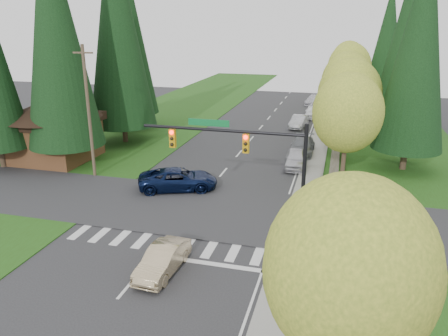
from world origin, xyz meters
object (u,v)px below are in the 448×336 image
at_px(sedan_champagne, 163,260).
at_px(parked_car_e, 313,100).
at_px(parked_car_d, 313,112).
at_px(parked_car_a, 296,159).
at_px(parked_car_b, 302,146).
at_px(suv_navy, 178,179).
at_px(parked_car_c, 299,122).

xyz_separation_m(sedan_champagne, parked_car_e, (3.63, 48.02, 0.02)).
distance_m(sedan_champagne, parked_car_d, 38.58).
height_order(parked_car_a, parked_car_b, parked_car_a).
height_order(suv_navy, parked_car_b, suv_navy).
bearing_deg(parked_car_b, parked_car_e, 92.33).
relative_size(sedan_champagne, parked_car_e, 0.85).
xyz_separation_m(parked_car_c, parked_car_d, (1.14, 5.91, 0.07)).
relative_size(parked_car_a, parked_car_e, 0.93).
bearing_deg(parked_car_b, parked_car_c, 97.98).
xyz_separation_m(suv_navy, parked_car_a, (7.61, 7.34, -0.04)).
height_order(sedan_champagne, parked_car_b, parked_car_b).
height_order(parked_car_c, parked_car_e, parked_car_c).
xyz_separation_m(suv_navy, parked_car_d, (7.47, 27.83, 0.00)).
height_order(parked_car_c, parked_car_d, parked_car_d).
xyz_separation_m(suv_navy, parked_car_c, (6.34, 21.92, -0.07)).
distance_m(suv_navy, parked_car_d, 28.81).
height_order(parked_car_d, parked_car_e, parked_car_d).
xyz_separation_m(sedan_champagne, parked_car_b, (4.52, 21.98, 0.07)).
distance_m(parked_car_a, parked_car_e, 30.18).
distance_m(parked_car_b, parked_car_c, 10.55).
bearing_deg(parked_car_c, suv_navy, -99.48).
distance_m(sedan_champagne, parked_car_e, 48.16).
height_order(parked_car_a, parked_car_c, parked_car_a).
height_order(parked_car_a, parked_car_e, parked_car_a).
bearing_deg(parked_car_c, parked_car_b, -75.74).
bearing_deg(parked_car_e, parked_car_c, -85.06).
distance_m(sedan_champagne, suv_navy, 11.00).
height_order(parked_car_b, parked_car_c, parked_car_b).
bearing_deg(sedan_champagne, suv_navy, 110.06).
bearing_deg(suv_navy, parked_car_a, -67.03).
height_order(suv_navy, parked_car_c, suv_navy).
height_order(suv_navy, parked_car_e, suv_navy).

